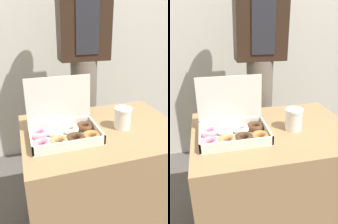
% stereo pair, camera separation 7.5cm
% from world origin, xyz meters
% --- Properties ---
extents(ground_plane, '(14.00, 14.00, 0.00)m').
position_xyz_m(ground_plane, '(0.00, 0.00, 0.00)').
color(ground_plane, '#4C4742').
extents(wall_back, '(10.00, 0.05, 2.60)m').
position_xyz_m(wall_back, '(0.00, 1.03, 1.30)').
color(wall_back, beige).
rests_on(wall_back, ground_plane).
extents(table, '(0.84, 0.60, 0.72)m').
position_xyz_m(table, '(0.00, 0.00, 0.36)').
color(table, '#99754C').
rests_on(table, ground_plane).
extents(donut_box, '(0.35, 0.24, 0.28)m').
position_xyz_m(donut_box, '(-0.21, -0.03, 0.75)').
color(donut_box, silver).
rests_on(donut_box, table).
extents(coffee_cup, '(0.09, 0.09, 0.11)m').
position_xyz_m(coffee_cup, '(0.10, -0.02, 0.77)').
color(coffee_cup, silver).
rests_on(coffee_cup, table).
extents(person_customer, '(0.34, 0.20, 1.80)m').
position_xyz_m(person_customer, '(0.06, 0.51, 1.01)').
color(person_customer, '#665B51').
rests_on(person_customer, ground_plane).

